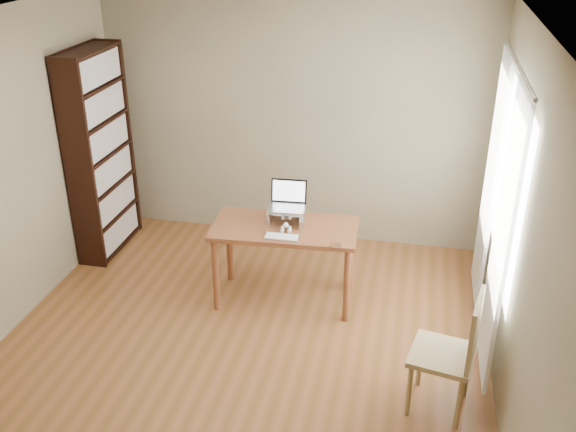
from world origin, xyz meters
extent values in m
cube|color=brown|center=(0.00, 0.00, -0.01)|extent=(4.00, 4.50, 0.02)
cube|color=white|center=(0.00, 0.00, 2.61)|extent=(4.00, 4.50, 0.02)
cube|color=#776A50|center=(0.00, 2.26, 1.30)|extent=(4.00, 0.02, 2.60)
cube|color=#776A50|center=(2.01, 0.00, 1.30)|extent=(0.02, 4.50, 2.60)
cube|color=white|center=(1.98, 0.80, 1.40)|extent=(0.01, 1.80, 1.40)
cube|color=black|center=(-1.84, 1.12, 1.05)|extent=(0.30, 0.04, 2.10)
cube|color=black|center=(-1.84, 1.98, 1.05)|extent=(0.30, 0.04, 2.10)
cube|color=black|center=(-1.98, 1.55, 1.05)|extent=(0.02, 0.90, 2.10)
cube|color=black|center=(-1.84, 1.55, 0.03)|extent=(0.30, 0.84, 0.02)
cube|color=black|center=(-1.81, 1.55, 0.20)|extent=(0.20, 0.78, 0.28)
cube|color=black|center=(-1.84, 1.55, 0.37)|extent=(0.30, 0.84, 0.03)
cube|color=black|center=(-1.81, 1.55, 0.54)|extent=(0.20, 0.78, 0.28)
cube|color=black|center=(-1.84, 1.55, 0.71)|extent=(0.30, 0.84, 0.02)
cube|color=black|center=(-1.81, 1.55, 0.88)|extent=(0.20, 0.78, 0.28)
cube|color=black|center=(-1.84, 1.55, 1.05)|extent=(0.30, 0.84, 0.02)
cube|color=black|center=(-1.81, 1.55, 1.22)|extent=(0.20, 0.78, 0.28)
cube|color=black|center=(-1.84, 1.55, 1.39)|extent=(0.30, 0.84, 0.02)
cube|color=black|center=(-1.81, 1.55, 1.56)|extent=(0.20, 0.78, 0.28)
cube|color=black|center=(-1.84, 1.55, 1.73)|extent=(0.30, 0.84, 0.02)
cube|color=black|center=(-1.81, 1.55, 1.90)|extent=(0.20, 0.78, 0.28)
cube|color=black|center=(-1.84, 1.55, 2.07)|extent=(0.30, 0.84, 0.03)
cube|color=white|center=(1.92, 0.25, 1.15)|extent=(0.03, 0.70, 2.20)
cube|color=white|center=(1.92, 1.35, 1.15)|extent=(0.03, 0.70, 2.20)
cylinder|color=silver|center=(1.92, 0.80, 2.28)|extent=(0.03, 1.90, 0.03)
cube|color=brown|center=(0.20, 0.93, 0.73)|extent=(1.31, 0.71, 0.04)
cylinder|color=brown|center=(-0.38, 1.19, 0.35)|extent=(0.06, 0.06, 0.71)
cylinder|color=brown|center=(0.78, 1.19, 0.35)|extent=(0.06, 0.06, 0.71)
cylinder|color=brown|center=(-0.38, 0.67, 0.35)|extent=(0.06, 0.06, 0.71)
cylinder|color=brown|center=(0.78, 0.67, 0.35)|extent=(0.06, 0.06, 0.71)
cube|color=silver|center=(0.05, 1.01, 0.81)|extent=(0.03, 0.25, 0.12)
cube|color=silver|center=(0.34, 1.01, 0.81)|extent=(0.03, 0.25, 0.12)
cube|color=silver|center=(0.20, 1.01, 0.88)|extent=(0.32, 0.25, 0.01)
cube|color=silver|center=(0.20, 1.01, 0.89)|extent=(0.33, 0.24, 0.02)
cube|color=black|center=(0.20, 1.14, 1.00)|extent=(0.32, 0.06, 0.21)
cube|color=white|center=(0.20, 1.13, 1.00)|extent=(0.29, 0.05, 0.18)
cube|color=silver|center=(0.22, 0.71, 0.76)|extent=(0.30, 0.13, 0.02)
cube|color=white|center=(0.22, 0.71, 0.77)|extent=(0.28, 0.11, 0.00)
cylinder|color=brown|center=(0.68, 0.67, 0.75)|extent=(0.10, 0.10, 0.01)
ellipsoid|color=#494339|center=(0.20, 1.04, 0.82)|extent=(0.18, 0.39, 0.13)
ellipsoid|color=#494339|center=(0.20, 1.15, 0.81)|extent=(0.16, 0.17, 0.12)
ellipsoid|color=#494339|center=(0.20, 0.85, 0.84)|extent=(0.10, 0.10, 0.10)
ellipsoid|color=silver|center=(0.20, 0.89, 0.80)|extent=(0.09, 0.09, 0.08)
sphere|color=silver|center=(0.20, 0.81, 0.82)|extent=(0.05, 0.05, 0.05)
cone|color=#494339|center=(0.17, 0.85, 0.88)|extent=(0.03, 0.04, 0.04)
cone|color=#494339|center=(0.23, 0.85, 0.88)|extent=(0.03, 0.04, 0.04)
cylinder|color=silver|center=(0.17, 0.84, 0.77)|extent=(0.03, 0.09, 0.03)
cylinder|color=silver|center=(0.23, 0.84, 0.77)|extent=(0.03, 0.09, 0.03)
cylinder|color=#494339|center=(0.29, 1.17, 0.77)|extent=(0.14, 0.21, 0.03)
cube|color=tan|center=(1.58, -0.23, 0.46)|extent=(0.50, 0.50, 0.04)
cylinder|color=tan|center=(1.40, -0.40, 0.23)|extent=(0.04, 0.04, 0.46)
cylinder|color=tan|center=(1.75, -0.40, 0.23)|extent=(0.04, 0.04, 0.46)
cylinder|color=tan|center=(1.40, -0.05, 0.23)|extent=(0.04, 0.04, 0.46)
cylinder|color=tan|center=(1.75, -0.05, 0.23)|extent=(0.04, 0.04, 0.46)
cube|color=tan|center=(1.77, -0.23, 0.71)|extent=(0.11, 0.41, 0.51)
camera|label=1|loc=(1.27, -3.98, 3.29)|focal=40.00mm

